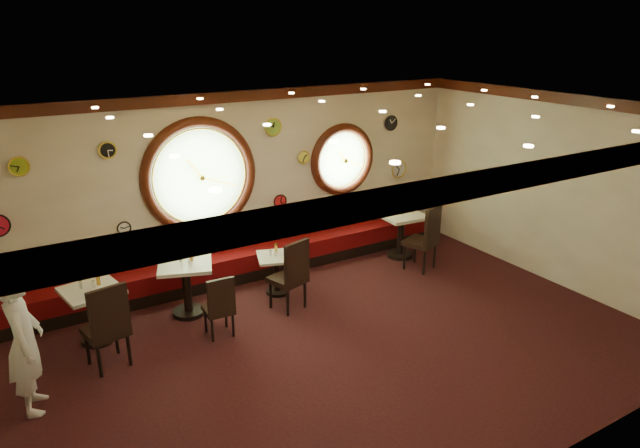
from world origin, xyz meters
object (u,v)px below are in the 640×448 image
at_px(table_d, 401,230).
at_px(condiment_c_pepper, 275,253).
at_px(condiment_b_salt, 180,258).
at_px(condiment_c_salt, 271,253).
at_px(condiment_d_bottle, 402,207).
at_px(chair_b, 220,303).
at_px(waiter, 24,343).
at_px(table_b, 186,282).
at_px(table_c, 277,270).
at_px(condiment_b_pepper, 189,261).
at_px(condiment_a_pepper, 94,284).
at_px(condiment_a_bottle, 98,279).
at_px(chair_d, 426,234).
at_px(condiment_b_bottle, 191,255).
at_px(condiment_a_salt, 81,285).
at_px(condiment_d_salt, 395,211).
at_px(table_a, 94,308).
at_px(chair_c, 292,271).
at_px(condiment_c_bottle, 276,248).
at_px(chair_a, 107,322).
at_px(condiment_d_pepper, 402,212).

height_order(table_d, condiment_c_pepper, table_d).
bearing_deg(condiment_b_salt, condiment_c_salt, -3.90).
bearing_deg(condiment_d_bottle, chair_b, -164.02).
bearing_deg(waiter, table_b, -51.45).
xyz_separation_m(table_c, condiment_b_pepper, (-1.45, 0.00, 0.48)).
bearing_deg(condiment_a_pepper, condiment_a_bottle, 39.09).
xyz_separation_m(table_b, condiment_a_pepper, (-1.31, -0.09, 0.32)).
xyz_separation_m(table_b, condiment_b_salt, (-0.03, 0.09, 0.37)).
bearing_deg(table_b, chair_d, -7.94).
xyz_separation_m(condiment_c_salt, condiment_b_bottle, (-1.30, 0.05, 0.22)).
bearing_deg(table_b, condiment_c_salt, -0.45).
bearing_deg(condiment_a_salt, condiment_a_pepper, -22.51).
distance_m(condiment_b_salt, condiment_d_salt, 4.19).
height_order(condiment_b_salt, condiment_d_bottle, condiment_d_bottle).
relative_size(chair_b, condiment_a_pepper, 5.44).
bearing_deg(table_d, condiment_a_salt, -178.38).
bearing_deg(condiment_b_bottle, table_a, -174.50).
bearing_deg(condiment_a_bottle, condiment_c_salt, 0.41).
height_order(chair_b, condiment_a_salt, chair_b).
bearing_deg(table_c, condiment_c_pepper, -178.40).
distance_m(chair_c, chair_d, 2.78).
distance_m(condiment_c_pepper, condiment_c_bottle, 0.14).
relative_size(chair_a, condiment_b_salt, 6.55).
bearing_deg(condiment_d_bottle, condiment_d_salt, -163.90).
relative_size(condiment_c_salt, condiment_d_salt, 1.05).
distance_m(condiment_a_bottle, condiment_d_bottle, 5.59).
relative_size(table_b, chair_a, 1.35).
distance_m(condiment_a_pepper, condiment_d_pepper, 5.54).
bearing_deg(condiment_d_pepper, condiment_b_pepper, -177.58).
height_order(table_a, condiment_c_salt, table_a).
xyz_separation_m(chair_d, condiment_c_bottle, (-2.66, 0.65, 0.05)).
bearing_deg(condiment_a_bottle, waiter, -129.66).
distance_m(chair_c, condiment_c_salt, 0.69).
height_order(chair_c, condiment_a_salt, chair_c).
distance_m(condiment_d_salt, condiment_d_pepper, 0.13).
height_order(table_a, waiter, waiter).
height_order(condiment_b_salt, condiment_b_bottle, condiment_b_bottle).
bearing_deg(table_a, condiment_d_bottle, 3.96).
height_order(table_d, waiter, waiter).
distance_m(condiment_c_salt, condiment_d_pepper, 2.82).
distance_m(table_b, chair_d, 4.26).
xyz_separation_m(condiment_a_salt, condiment_d_salt, (5.62, 0.26, 0.04)).
bearing_deg(condiment_b_bottle, condiment_a_salt, -177.86).
height_order(condiment_a_bottle, condiment_b_bottle, condiment_b_bottle).
height_order(condiment_b_pepper, condiment_c_bottle, condiment_b_pepper).
distance_m(chair_c, condiment_d_bottle, 3.08).
xyz_separation_m(table_a, condiment_d_salt, (5.51, 0.34, 0.39)).
xyz_separation_m(condiment_c_salt, waiter, (-3.69, -1.26, 0.14)).
bearing_deg(table_a, table_b, 4.39).
xyz_separation_m(condiment_b_salt, condiment_c_bottle, (1.59, -0.03, -0.17)).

